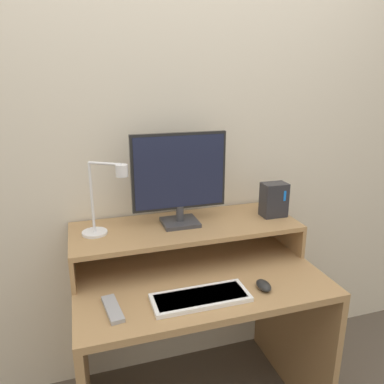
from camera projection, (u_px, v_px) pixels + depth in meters
The scene contains 9 objects.
wall_back at pixel (173, 148), 1.88m from camera, with size 6.00×0.05×2.50m.
desk at pixel (196, 317), 1.74m from camera, with size 1.07×0.72×0.76m.
monitor_shelf at pixel (186, 230), 1.78m from camera, with size 1.07×0.39×0.16m.
monitor at pixel (179, 177), 1.71m from camera, with size 0.44×0.15×0.43m.
desk_lamp at pixel (105, 202), 1.61m from camera, with size 0.21×0.16×0.33m.
router_dock at pixel (274, 200), 1.86m from camera, with size 0.12×0.09×0.17m.
keyboard at pixel (201, 297), 1.46m from camera, with size 0.38×0.15×0.02m.
mouse at pixel (264, 285), 1.53m from camera, with size 0.05×0.09×0.03m.
remote_control at pixel (113, 309), 1.39m from camera, with size 0.07×0.18×0.02m.
Camera 1 is at (-0.46, -1.06, 1.59)m, focal length 35.00 mm.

